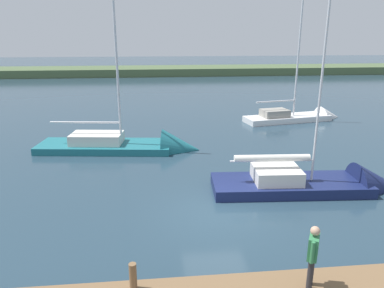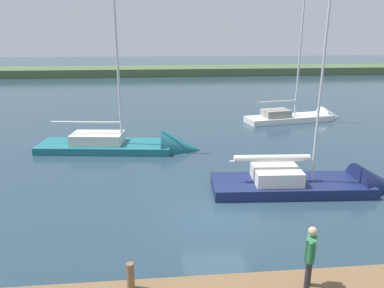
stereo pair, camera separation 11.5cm
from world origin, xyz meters
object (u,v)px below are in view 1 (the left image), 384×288
at_px(sailboat_outer_mooring, 301,119).
at_px(mooring_post_near, 133,276).
at_px(sailboat_far_left, 137,148).
at_px(sailboat_mid_channel, 324,186).
at_px(person_on_dock, 313,253).

bearing_deg(sailboat_outer_mooring, mooring_post_near, -132.65).
bearing_deg(mooring_post_near, sailboat_outer_mooring, -121.96).
distance_m(mooring_post_near, sailboat_far_left, 12.73).
relative_size(sailboat_mid_channel, sailboat_outer_mooring, 1.03).
bearing_deg(sailboat_mid_channel, sailboat_far_left, 145.46).
distance_m(mooring_post_near, person_on_dock, 4.27).
height_order(mooring_post_near, sailboat_far_left, sailboat_far_left).
distance_m(sailboat_mid_channel, sailboat_outer_mooring, 13.39).
relative_size(mooring_post_near, sailboat_mid_channel, 0.07).
bearing_deg(sailboat_outer_mooring, sailboat_mid_channel, -118.53).
distance_m(sailboat_far_left, person_on_dock, 13.94).
distance_m(sailboat_mid_channel, person_on_dock, 7.65).
distance_m(mooring_post_near, sailboat_mid_channel, 10.02).
xyz_separation_m(sailboat_far_left, sailboat_mid_channel, (-8.26, 6.41, 0.03)).
height_order(sailboat_far_left, sailboat_mid_channel, sailboat_far_left).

